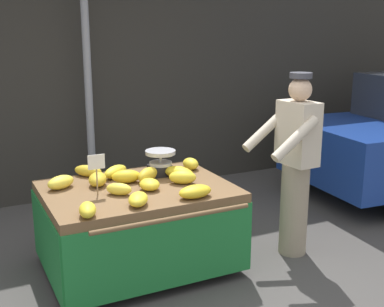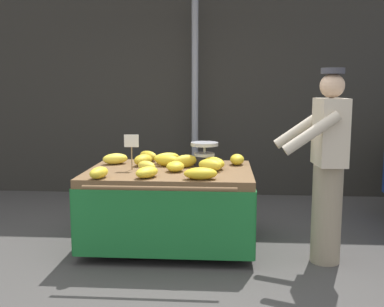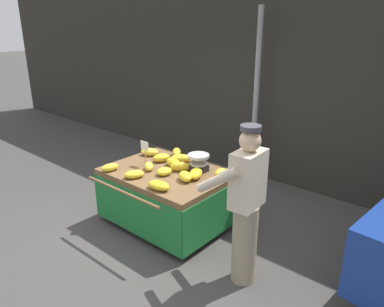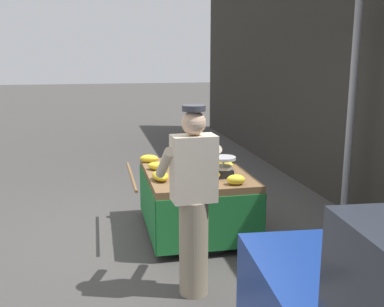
{
  "view_description": "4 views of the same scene",
  "coord_description": "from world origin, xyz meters",
  "px_view_note": "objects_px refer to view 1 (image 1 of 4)",
  "views": [
    {
      "loc": [
        -1.4,
        -3.38,
        2.1
      ],
      "look_at": [
        0.47,
        0.41,
        1.04
      ],
      "focal_mm": 47.01,
      "sensor_mm": 36.0,
      "label": 1
    },
    {
      "loc": [
        0.52,
        -3.78,
        1.55
      ],
      "look_at": [
        0.22,
        0.38,
        0.94
      ],
      "focal_mm": 42.4,
      "sensor_mm": 36.0,
      "label": 2
    },
    {
      "loc": [
        3.19,
        -2.68,
        2.64
      ],
      "look_at": [
        0.36,
        0.6,
        1.07
      ],
      "focal_mm": 34.87,
      "sensor_mm": 36.0,
      "label": 3
    },
    {
      "loc": [
        5.13,
        -0.61,
        2.13
      ],
      "look_at": [
        0.16,
        0.45,
        1.02
      ],
      "focal_mm": 42.44,
      "sensor_mm": 36.0,
      "label": 4
    }
  ],
  "objects_px": {
    "weighing_scale": "(161,163)",
    "banana_bunch_3": "(88,171)",
    "banana_bunch_1": "(195,192)",
    "banana_bunch_10": "(119,189)",
    "banana_bunch_4": "(148,175)",
    "banana_bunch_7": "(150,184)",
    "vendor_person": "(295,165)",
    "banana_bunch_5": "(179,172)",
    "banana_bunch_8": "(61,182)",
    "banana_cart": "(138,209)",
    "banana_bunch_2": "(87,210)",
    "banana_bunch_11": "(138,199)",
    "banana_bunch_12": "(183,177)",
    "price_sign": "(96,166)",
    "banana_bunch_13": "(98,179)",
    "banana_bunch_9": "(116,172)",
    "banana_bunch_0": "(126,176)",
    "street_pole": "(88,87)",
    "banana_bunch_6": "(191,164)"
  },
  "relations": [
    {
      "from": "banana_bunch_5",
      "to": "banana_bunch_13",
      "type": "relative_size",
      "value": 1.19
    },
    {
      "from": "banana_bunch_13",
      "to": "vendor_person",
      "type": "xyz_separation_m",
      "value": [
        1.72,
        -0.52,
        0.05
      ]
    },
    {
      "from": "banana_bunch_5",
      "to": "banana_cart",
      "type": "bearing_deg",
      "value": -170.38
    },
    {
      "from": "banana_bunch_2",
      "to": "banana_bunch_4",
      "type": "height_order",
      "value": "banana_bunch_4"
    },
    {
      "from": "weighing_scale",
      "to": "vendor_person",
      "type": "xyz_separation_m",
      "value": [
        1.1,
        -0.58,
        -0.01
      ]
    },
    {
      "from": "banana_bunch_1",
      "to": "banana_bunch_0",
      "type": "bearing_deg",
      "value": 120.01
    },
    {
      "from": "banana_bunch_4",
      "to": "banana_bunch_10",
      "type": "height_order",
      "value": "banana_bunch_4"
    },
    {
      "from": "banana_bunch_3",
      "to": "banana_bunch_11",
      "type": "relative_size",
      "value": 1.1
    },
    {
      "from": "banana_cart",
      "to": "banana_bunch_4",
      "type": "height_order",
      "value": "banana_bunch_4"
    },
    {
      "from": "street_pole",
      "to": "banana_bunch_5",
      "type": "distance_m",
      "value": 1.97
    },
    {
      "from": "banana_bunch_1",
      "to": "banana_bunch_10",
      "type": "xyz_separation_m",
      "value": [
        -0.53,
        0.34,
        -0.0
      ]
    },
    {
      "from": "street_pole",
      "to": "banana_bunch_8",
      "type": "xyz_separation_m",
      "value": [
        -0.72,
        -1.68,
        -0.6
      ]
    },
    {
      "from": "banana_bunch_8",
      "to": "banana_bunch_12",
      "type": "bearing_deg",
      "value": -18.63
    },
    {
      "from": "banana_bunch_4",
      "to": "banana_bunch_0",
      "type": "bearing_deg",
      "value": 163.44
    },
    {
      "from": "banana_bunch_11",
      "to": "price_sign",
      "type": "bearing_deg",
      "value": 118.96
    },
    {
      "from": "banana_bunch_4",
      "to": "banana_bunch_5",
      "type": "distance_m",
      "value": 0.29
    },
    {
      "from": "street_pole",
      "to": "banana_bunch_4",
      "type": "xyz_separation_m",
      "value": [
        0.02,
        -1.82,
        -0.59
      ]
    },
    {
      "from": "price_sign",
      "to": "banana_bunch_3",
      "type": "xyz_separation_m",
      "value": [
        0.07,
        0.55,
        -0.19
      ]
    },
    {
      "from": "banana_bunch_13",
      "to": "banana_bunch_3",
      "type": "bearing_deg",
      "value": 90.21
    },
    {
      "from": "price_sign",
      "to": "banana_bunch_13",
      "type": "distance_m",
      "value": 0.31
    },
    {
      "from": "banana_bunch_8",
      "to": "banana_bunch_10",
      "type": "height_order",
      "value": "banana_bunch_8"
    },
    {
      "from": "banana_cart",
      "to": "banana_bunch_9",
      "type": "relative_size",
      "value": 5.35
    },
    {
      "from": "weighing_scale",
      "to": "banana_bunch_3",
      "type": "xyz_separation_m",
      "value": [
        -0.62,
        0.25,
        -0.06
      ]
    },
    {
      "from": "banana_bunch_5",
      "to": "banana_bunch_8",
      "type": "relative_size",
      "value": 1.13
    },
    {
      "from": "banana_bunch_10",
      "to": "banana_cart",
      "type": "bearing_deg",
      "value": 32.74
    },
    {
      "from": "banana_bunch_9",
      "to": "vendor_person",
      "type": "distance_m",
      "value": 1.65
    },
    {
      "from": "banana_cart",
      "to": "banana_bunch_5",
      "type": "bearing_deg",
      "value": 9.62
    },
    {
      "from": "banana_bunch_12",
      "to": "banana_bunch_0",
      "type": "bearing_deg",
      "value": 150.55
    },
    {
      "from": "banana_bunch_9",
      "to": "banana_bunch_10",
      "type": "distance_m",
      "value": 0.51
    },
    {
      "from": "banana_bunch_12",
      "to": "banana_bunch_4",
      "type": "bearing_deg",
      "value": 142.82
    },
    {
      "from": "vendor_person",
      "to": "banana_bunch_1",
      "type": "bearing_deg",
      "value": -172.91
    },
    {
      "from": "banana_bunch_4",
      "to": "banana_bunch_9",
      "type": "height_order",
      "value": "banana_bunch_4"
    },
    {
      "from": "price_sign",
      "to": "banana_bunch_4",
      "type": "height_order",
      "value": "price_sign"
    },
    {
      "from": "banana_bunch_2",
      "to": "banana_bunch_10",
      "type": "height_order",
      "value": "same"
    },
    {
      "from": "banana_bunch_2",
      "to": "vendor_person",
      "type": "height_order",
      "value": "vendor_person"
    },
    {
      "from": "banana_cart",
      "to": "banana_bunch_2",
      "type": "distance_m",
      "value": 0.79
    },
    {
      "from": "banana_bunch_3",
      "to": "vendor_person",
      "type": "bearing_deg",
      "value": -25.86
    },
    {
      "from": "banana_bunch_12",
      "to": "banana_bunch_2",
      "type": "bearing_deg",
      "value": -156.87
    },
    {
      "from": "price_sign",
      "to": "banana_bunch_9",
      "type": "xyz_separation_m",
      "value": [
        0.29,
        0.41,
        -0.19
      ]
    },
    {
      "from": "banana_bunch_1",
      "to": "banana_bunch_6",
      "type": "bearing_deg",
      "value": 66.43
    },
    {
      "from": "banana_bunch_12",
      "to": "price_sign",
      "type": "bearing_deg",
      "value": 177.53
    },
    {
      "from": "banana_bunch_5",
      "to": "banana_bunch_10",
      "type": "xyz_separation_m",
      "value": [
        -0.63,
        -0.2,
        -0.01
      ]
    },
    {
      "from": "banana_bunch_13",
      "to": "banana_bunch_11",
      "type": "bearing_deg",
      "value": -76.97
    },
    {
      "from": "banana_bunch_1",
      "to": "banana_bunch_12",
      "type": "height_order",
      "value": "banana_bunch_12"
    },
    {
      "from": "weighing_scale",
      "to": "banana_bunch_7",
      "type": "height_order",
      "value": "weighing_scale"
    },
    {
      "from": "banana_bunch_12",
      "to": "banana_bunch_10",
      "type": "bearing_deg",
      "value": -175.49
    },
    {
      "from": "banana_bunch_8",
      "to": "banana_bunch_13",
      "type": "xyz_separation_m",
      "value": [
        0.3,
        -0.07,
        0.0
      ]
    },
    {
      "from": "banana_bunch_11",
      "to": "banana_bunch_12",
      "type": "bearing_deg",
      "value": 32.76
    },
    {
      "from": "banana_bunch_0",
      "to": "banana_bunch_5",
      "type": "xyz_separation_m",
      "value": [
        0.47,
        -0.09,
        -0.0
      ]
    },
    {
      "from": "price_sign",
      "to": "banana_bunch_9",
      "type": "relative_size",
      "value": 1.14
    }
  ]
}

